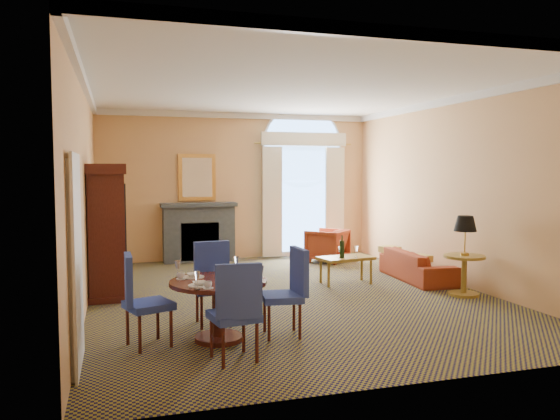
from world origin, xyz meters
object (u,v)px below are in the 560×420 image
object	(u,v)px
coffee_table	(346,258)
sofa	(417,265)
armoire	(107,233)
dining_table	(218,295)
side_table	(465,247)
armchair	(327,245)

from	to	relation	value
coffee_table	sofa	bearing A→B (deg)	-11.54
armoire	dining_table	distance (m)	2.97
dining_table	coffee_table	distance (m)	3.64
dining_table	side_table	xyz separation A→B (m)	(4.08, 1.14, 0.24)
coffee_table	side_table	bearing A→B (deg)	-52.95
armoire	coffee_table	xyz separation A→B (m)	(3.90, -0.18, -0.55)
dining_table	sofa	distance (m)	4.71
armoire	coffee_table	distance (m)	3.95
sofa	dining_table	bearing A→B (deg)	124.68
armchair	side_table	xyz separation A→B (m)	(0.88, -3.55, 0.42)
sofa	side_table	distance (m)	1.39
armoire	dining_table	bearing A→B (deg)	-64.90
armoire	sofa	distance (m)	5.32
coffee_table	side_table	distance (m)	1.98
armchair	coffee_table	bearing A→B (deg)	33.74
armchair	coffee_table	world-z (taller)	coffee_table
dining_table	coffee_table	bearing A→B (deg)	43.01
dining_table	sofa	bearing A→B (deg)	31.12
dining_table	sofa	size ratio (longest dim) A/B	0.63
coffee_table	armoire	bearing A→B (deg)	168.01
dining_table	side_table	size ratio (longest dim) A/B	0.91
dining_table	armchair	bearing A→B (deg)	55.71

